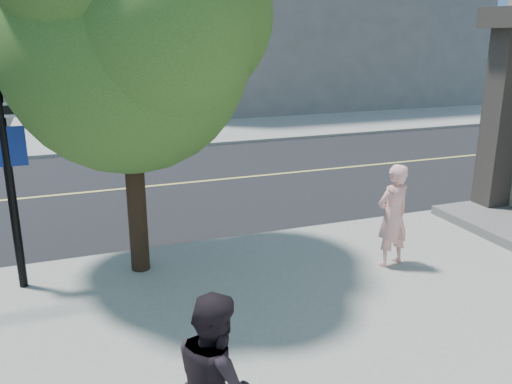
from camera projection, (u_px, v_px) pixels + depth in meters
name	position (u px, v px, depth m)	size (l,w,h in m)	color
ground	(17.00, 272.00, 9.17)	(140.00, 140.00, 0.00)	black
road_ew	(27.00, 198.00, 13.21)	(140.00, 9.00, 0.01)	black
sidewalk_ne	(274.00, 97.00, 32.96)	(29.00, 25.00, 0.12)	gray
man_on_phone	(393.00, 216.00, 8.95)	(0.64, 0.42, 1.77)	#F1A99F
pedestrian	(216.00, 382.00, 4.73)	(0.84, 0.65, 1.72)	black
street_tree	(131.00, 17.00, 7.92)	(4.70, 4.28, 6.24)	black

